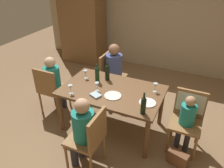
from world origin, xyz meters
name	(u,v)px	position (x,y,z in m)	size (l,w,h in m)	color
ground_plane	(112,126)	(0.00, 0.00, 0.00)	(10.00, 10.00, 0.00)	#846647
rear_room_partition	(159,15)	(0.00, 2.69, 1.35)	(6.40, 0.12, 2.70)	tan
armoire_cabinet	(82,21)	(-1.90, 2.24, 1.10)	(1.18, 0.62, 2.18)	brown
dining_table	(112,94)	(0.00, 0.00, 0.66)	(1.59, 0.98, 0.75)	brown
chair_left_end	(50,88)	(-1.18, -0.09, 0.53)	(0.44, 0.44, 0.92)	olive
chair_near	(90,137)	(0.09, -0.87, 0.53)	(0.44, 0.44, 0.92)	olive
chair_far_left	(110,73)	(-0.45, 0.87, 0.53)	(0.44, 0.44, 0.92)	olive
chair_right_end	(188,112)	(1.18, 0.12, 0.59)	(0.44, 0.46, 0.92)	olive
person_woman_host	(53,80)	(-1.18, 0.03, 0.63)	(0.28, 0.33, 1.09)	#33333D
person_man_bearded	(82,128)	(-0.03, -0.87, 0.64)	(0.33, 0.29, 1.10)	#33333D
person_man_guest	(115,68)	(-0.33, 0.87, 0.67)	(0.36, 0.32, 1.16)	#33333D
person_child_small	(187,120)	(1.18, -0.02, 0.56)	(0.22, 0.25, 0.94)	#33333D
wine_bottle_tall_green	(107,72)	(-0.21, 0.26, 0.89)	(0.08, 0.08, 0.33)	black
wine_bottle_dark_red	(97,74)	(-0.32, 0.12, 0.89)	(0.07, 0.07, 0.32)	#19381E
wine_bottle_short_olive	(143,105)	(0.63, -0.38, 0.88)	(0.07, 0.07, 0.32)	black
wine_glass_near_left	(97,85)	(-0.19, -0.13, 0.85)	(0.07, 0.07, 0.15)	silver
wine_glass_centre	(70,88)	(-0.52, -0.37, 0.85)	(0.07, 0.07, 0.15)	silver
wine_glass_near_right	(85,73)	(-0.57, 0.15, 0.85)	(0.07, 0.07, 0.15)	silver
wine_glass_far	(155,86)	(0.63, 0.22, 0.85)	(0.07, 0.07, 0.15)	silver
dinner_plate_host	(113,96)	(0.09, -0.17, 0.75)	(0.26, 0.26, 0.01)	white
dinner_plate_guest_left	(147,103)	(0.62, -0.13, 0.75)	(0.24, 0.24, 0.01)	white
folded_napkin	(96,95)	(-0.14, -0.27, 0.76)	(0.16, 0.12, 0.03)	#ADC6D6
handbag	(178,158)	(1.18, -0.35, 0.11)	(0.28, 0.12, 0.22)	brown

